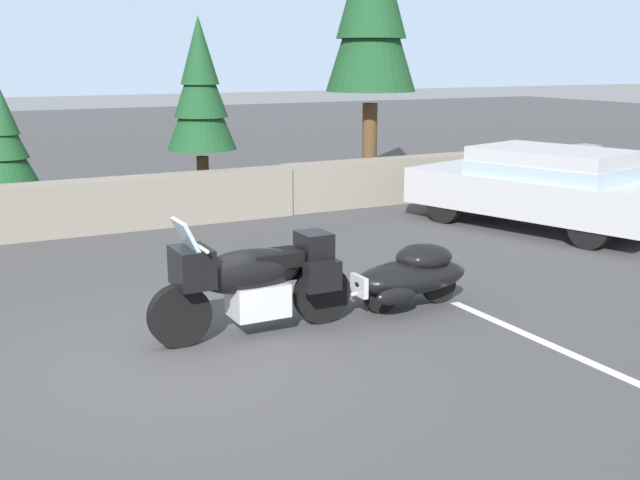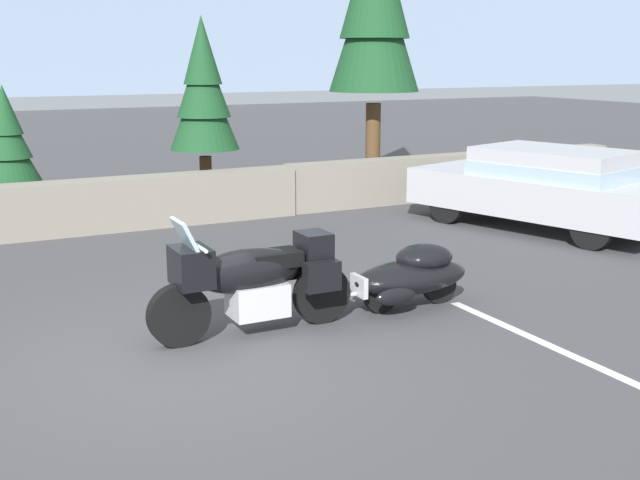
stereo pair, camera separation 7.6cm
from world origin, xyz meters
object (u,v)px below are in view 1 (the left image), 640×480
Objects in this scene: touring_motorcycle at (253,278)px; pine_tree_far_right at (200,91)px; car_shaped_trailer at (412,274)px; sedan_at_right_edge at (542,185)px; pine_tree_secondary at (3,139)px.

touring_motorcycle is 7.36m from pine_tree_far_right.
sedan_at_right_edge is at bearing 30.72° from car_shaped_trailer.
car_shaped_trailer is 8.06m from pine_tree_secondary.
touring_motorcycle is 1.05× the size of car_shaped_trailer.
pine_tree_far_right is (3.53, -0.15, 0.76)m from pine_tree_secondary.
pine_tree_far_right reaches higher than touring_motorcycle.
pine_tree_secondary reaches higher than sedan_at_right_edge.
sedan_at_right_edge is at bearing -28.32° from pine_tree_secondary.
touring_motorcycle reaches higher than car_shaped_trailer.
sedan_at_right_edge is at bearing -42.43° from pine_tree_far_right.
sedan_at_right_edge is 6.49m from pine_tree_far_right.
pine_tree_secondary is 0.67× the size of pine_tree_far_right.
touring_motorcycle is 7.32m from pine_tree_secondary.
pine_tree_far_right is at bearing -2.51° from pine_tree_secondary.
touring_motorcycle is at bearing -76.80° from pine_tree_secondary.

